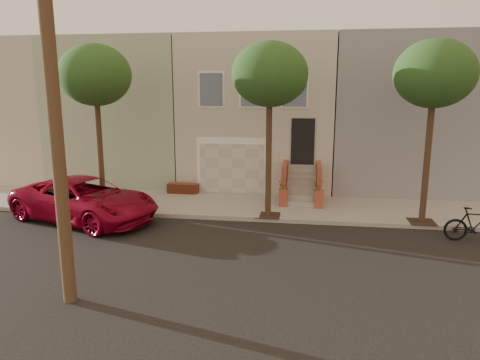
# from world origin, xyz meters

# --- Properties ---
(ground) EXTENTS (90.00, 90.00, 0.00)m
(ground) POSITION_xyz_m (0.00, 0.00, 0.00)
(ground) COLOR black
(ground) RESTS_ON ground
(sidewalk) EXTENTS (40.00, 3.70, 0.15)m
(sidewalk) POSITION_xyz_m (0.00, 5.35, 0.07)
(sidewalk) COLOR gray
(sidewalk) RESTS_ON ground
(house_row) EXTENTS (33.10, 11.70, 7.00)m
(house_row) POSITION_xyz_m (0.00, 11.19, 3.64)
(house_row) COLOR #BDB6A1
(house_row) RESTS_ON sidewalk
(tree_left) EXTENTS (2.70, 2.57, 6.30)m
(tree_left) POSITION_xyz_m (-5.50, 3.90, 5.26)
(tree_left) COLOR #2D2116
(tree_left) RESTS_ON sidewalk
(tree_mid) EXTENTS (2.70, 2.57, 6.30)m
(tree_mid) POSITION_xyz_m (1.00, 3.90, 5.26)
(tree_mid) COLOR #2D2116
(tree_mid) RESTS_ON sidewalk
(tree_right) EXTENTS (2.70, 2.57, 6.30)m
(tree_right) POSITION_xyz_m (6.50, 3.90, 5.26)
(tree_right) COLOR #2D2116
(tree_right) RESTS_ON sidewalk
(pickup_truck) EXTENTS (6.28, 4.41, 1.59)m
(pickup_truck) POSITION_xyz_m (-5.68, 2.78, 0.80)
(pickup_truck) COLOR maroon
(pickup_truck) RESTS_ON ground
(motorcycle) EXTENTS (1.91, 0.67, 1.13)m
(motorcycle) POSITION_xyz_m (7.75, 2.41, 0.56)
(motorcycle) COLOR black
(motorcycle) RESTS_ON ground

